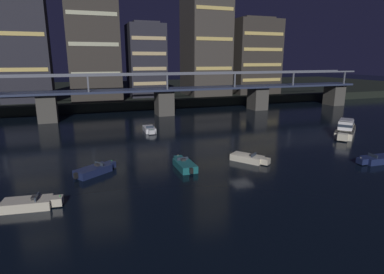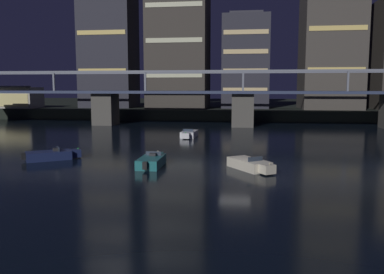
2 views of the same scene
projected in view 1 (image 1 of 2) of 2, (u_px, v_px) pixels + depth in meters
The scene contains 15 objects.
ground_plane at pixel (242, 164), 37.92m from camera, with size 400.00×400.00×0.00m, color black.
far_riverbank at pixel (131, 91), 115.31m from camera, with size 240.00×80.00×2.20m, color black.
river_bridge at pixel (164, 96), 70.67m from camera, with size 102.85×6.40×9.38m.
tower_west_low at pixel (20, 17), 72.72m from camera, with size 11.23×9.15×39.70m.
tower_west_tall at pixel (92, 30), 77.26m from camera, with size 12.20×11.61×34.42m.
tower_central at pixel (146, 60), 86.60m from camera, with size 9.75×9.55×19.88m.
tower_east_tall at pixel (206, 25), 88.61m from camera, with size 11.46×13.06×39.12m.
tower_east_low at pixel (253, 57), 95.20m from camera, with size 13.70×11.14×22.04m.
cabin_cruiser_near_left at pixel (345, 129), 51.86m from camera, with size 8.31×7.47×2.79m.
speedboat_near_center at pixel (249, 158), 38.82m from camera, with size 3.93×4.72×1.16m.
speedboat_near_right at pixel (30, 204), 26.64m from camera, with size 5.23×2.27×1.16m.
speedboat_mid_left at pixel (149, 129), 54.84m from camera, with size 1.94×5.21×1.16m.
speedboat_mid_center at pixel (95, 170), 34.68m from camera, with size 4.76×3.86×1.16m.
speedboat_mid_right at pixel (376, 160), 38.34m from camera, with size 5.21×1.94×1.16m.
speedboat_far_left at pixel (184, 165), 36.43m from camera, with size 1.84×5.20×1.16m.
Camera 1 is at (-17.81, -31.89, 12.31)m, focal length 29.40 mm.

